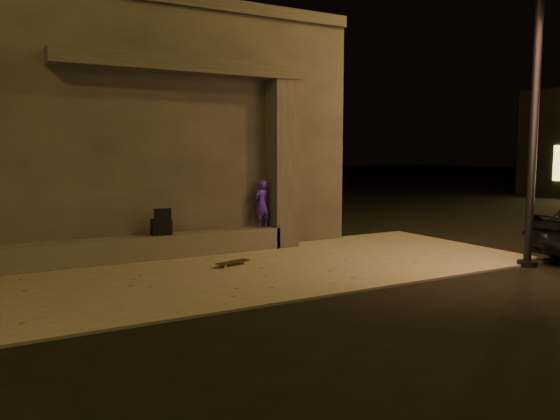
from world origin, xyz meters
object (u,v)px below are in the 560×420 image
backpack (161,226)px  street_lamp_0 (539,31)px  column (282,164)px  skateboard (233,262)px  skateboarder (262,204)px

backpack → street_lamp_0: size_ratio=0.07×
column → backpack: 2.97m
backpack → street_lamp_0: street_lamp_0 is taller
street_lamp_0 → backpack: bearing=145.4°
column → skateboard: (-1.83, -1.41, -1.74)m
backpack → skateboard: (0.89, -1.41, -0.57)m
skateboard → backpack: bearing=107.7°
skateboarder → street_lamp_0: (3.51, -3.95, 3.26)m
skateboarder → street_lamp_0: size_ratio=0.13×
skateboarder → backpack: 2.25m
skateboard → column: bearing=22.8°
skateboard → street_lamp_0: 6.87m
column → backpack: size_ratio=6.77×
skateboarder → backpack: (-2.23, -0.00, -0.33)m
backpack → skateboard: backpack is taller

